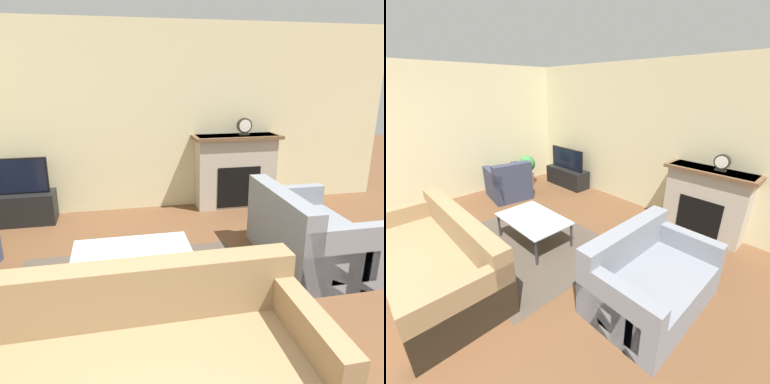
% 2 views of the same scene
% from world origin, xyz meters
% --- Properties ---
extents(wall_back, '(8.29, 0.06, 2.70)m').
position_xyz_m(wall_back, '(0.00, 4.48, 1.35)').
color(wall_back, beige).
rests_on(wall_back, ground_plane).
extents(wall_left, '(0.06, 7.45, 2.70)m').
position_xyz_m(wall_left, '(-2.68, 2.22, 1.35)').
color(wall_left, beige).
rests_on(wall_left, ground_plane).
extents(area_rug, '(2.30, 1.92, 0.00)m').
position_xyz_m(area_rug, '(-0.04, 2.04, 0.00)').
color(area_rug, '#4C4238').
rests_on(area_rug, ground_plane).
extents(fireplace, '(1.32, 0.43, 1.11)m').
position_xyz_m(fireplace, '(1.65, 4.26, 0.58)').
color(fireplace, '#B2A899').
rests_on(fireplace, ground_plane).
extents(tv_stand, '(1.13, 0.41, 0.43)m').
position_xyz_m(tv_stand, '(-1.56, 4.16, 0.21)').
color(tv_stand, black).
rests_on(tv_stand, ground_plane).
extents(tv, '(1.02, 0.06, 0.49)m').
position_xyz_m(tv, '(-1.56, 4.16, 0.67)').
color(tv, black).
rests_on(tv, tv_stand).
extents(couch_sectional, '(2.28, 1.00, 0.82)m').
position_xyz_m(couch_sectional, '(-0.14, 0.77, 0.28)').
color(couch_sectional, '#8C704C').
rests_on(couch_sectional, ground_plane).
extents(couch_loveseat, '(0.93, 1.42, 0.82)m').
position_xyz_m(couch_loveseat, '(1.85, 2.35, 0.29)').
color(couch_loveseat, gray).
rests_on(couch_loveseat, ground_plane).
extents(armchair_by_window, '(0.96, 0.91, 0.82)m').
position_xyz_m(armchair_by_window, '(-1.87, 2.75, 0.30)').
color(armchair_by_window, '#33384C').
rests_on(armchair_by_window, ground_plane).
extents(coffee_table, '(1.10, 0.72, 0.41)m').
position_xyz_m(coffee_table, '(-0.04, 2.13, 0.37)').
color(coffee_table, '#333338').
rests_on(coffee_table, ground_plane).
extents(potted_plant, '(0.39, 0.39, 0.72)m').
position_xyz_m(potted_plant, '(-2.27, 3.49, 0.41)').
color(potted_plant, '#AD704C').
rests_on(potted_plant, ground_plane).
extents(mantel_clock, '(0.22, 0.07, 0.25)m').
position_xyz_m(mantel_clock, '(1.77, 4.26, 1.24)').
color(mantel_clock, '#28231E').
rests_on(mantel_clock, fireplace).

